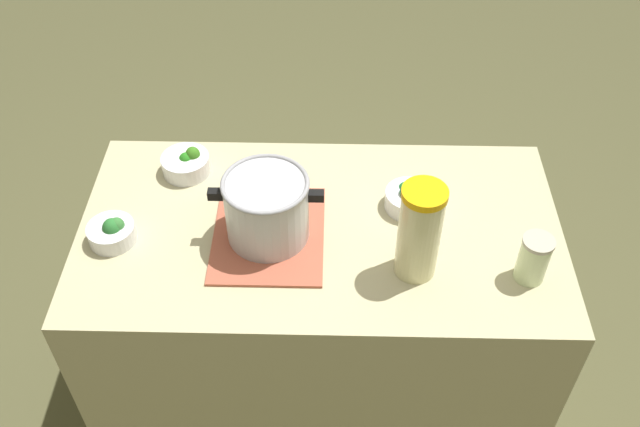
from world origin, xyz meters
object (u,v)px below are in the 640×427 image
at_px(lemonade_pitcher, 419,232).
at_px(broccoli_bowl_back, 186,163).
at_px(cooking_pot, 267,207).
at_px(broccoli_bowl_center, 409,198).
at_px(mason_jar, 534,259).
at_px(broccoli_bowl_front, 112,232).

xyz_separation_m(lemonade_pitcher, broccoli_bowl_back, (0.62, -0.35, -0.10)).
xyz_separation_m(cooking_pot, broccoli_bowl_center, (-0.37, -0.12, -0.07)).
xyz_separation_m(mason_jar, broccoli_bowl_front, (1.05, -0.10, -0.04)).
height_order(cooking_pot, mason_jar, cooking_pot).
distance_m(lemonade_pitcher, broccoli_bowl_front, 0.78).
xyz_separation_m(broccoli_bowl_center, broccoli_bowl_back, (0.62, -0.13, -0.00)).
xyz_separation_m(lemonade_pitcher, broccoli_bowl_center, (0.00, -0.22, -0.10)).
xyz_separation_m(cooking_pot, broccoli_bowl_back, (0.25, -0.25, -0.07)).
bearing_deg(mason_jar, broccoli_bowl_back, -22.39).
bearing_deg(mason_jar, broccoli_bowl_center, -40.66).
xyz_separation_m(broccoli_bowl_front, broccoli_bowl_center, (-0.77, -0.14, 0.00)).
distance_m(cooking_pot, mason_jar, 0.66).
bearing_deg(broccoli_bowl_center, lemonade_pitcher, 90.19).
distance_m(cooking_pot, broccoli_bowl_front, 0.41).
xyz_separation_m(cooking_pot, broccoli_bowl_front, (0.40, 0.02, -0.07)).
bearing_deg(cooking_pot, broccoli_bowl_center, -162.62).
bearing_deg(broccoli_bowl_front, lemonade_pitcher, 173.92).
xyz_separation_m(mason_jar, broccoli_bowl_back, (0.90, -0.37, -0.04)).
bearing_deg(cooking_pot, broccoli_bowl_front, 3.53).
distance_m(mason_jar, broccoli_bowl_back, 0.97).
relative_size(broccoli_bowl_center, broccoli_bowl_back, 0.97).
bearing_deg(broccoli_bowl_center, mason_jar, 139.34).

